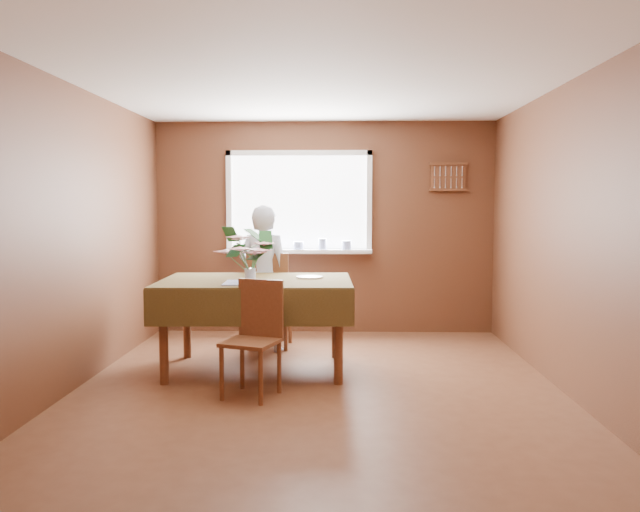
{
  "coord_description": "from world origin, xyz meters",
  "views": [
    {
      "loc": [
        0.17,
        -5.16,
        1.51
      ],
      "look_at": [
        0.0,
        0.55,
        1.05
      ],
      "focal_mm": 35.0,
      "sensor_mm": 36.0,
      "label": 1
    }
  ],
  "objects_px": {
    "chair_near": "(255,332)",
    "flower_bouquet": "(250,251)",
    "chair_far": "(269,297)",
    "dining_table": "(256,291)",
    "seated_woman": "(264,278)"
  },
  "relations": [
    {
      "from": "seated_woman",
      "to": "flower_bouquet",
      "type": "xyz_separation_m",
      "value": [
        -0.0,
        -0.99,
        0.36
      ]
    },
    {
      "from": "chair_near",
      "to": "flower_bouquet",
      "type": "height_order",
      "value": "flower_bouquet"
    },
    {
      "from": "dining_table",
      "to": "seated_woman",
      "type": "relative_size",
      "value": 1.16
    },
    {
      "from": "chair_far",
      "to": "chair_near",
      "type": "xyz_separation_m",
      "value": [
        0.07,
        -1.6,
        -0.05
      ]
    },
    {
      "from": "flower_bouquet",
      "to": "chair_far",
      "type": "bearing_deg",
      "value": 87.59
    },
    {
      "from": "dining_table",
      "to": "chair_far",
      "type": "relative_size",
      "value": 1.73
    },
    {
      "from": "chair_near",
      "to": "flower_bouquet",
      "type": "distance_m",
      "value": 0.82
    },
    {
      "from": "chair_far",
      "to": "dining_table",
      "type": "bearing_deg",
      "value": 91.39
    },
    {
      "from": "dining_table",
      "to": "flower_bouquet",
      "type": "xyz_separation_m",
      "value": [
        -0.03,
        -0.2,
        0.38
      ]
    },
    {
      "from": "chair_far",
      "to": "flower_bouquet",
      "type": "xyz_separation_m",
      "value": [
        -0.04,
        -1.07,
        0.56
      ]
    },
    {
      "from": "chair_far",
      "to": "chair_near",
      "type": "height_order",
      "value": "chair_far"
    },
    {
      "from": "chair_far",
      "to": "chair_near",
      "type": "distance_m",
      "value": 1.6
    },
    {
      "from": "chair_near",
      "to": "seated_woman",
      "type": "xyz_separation_m",
      "value": [
        -0.11,
        1.53,
        0.26
      ]
    },
    {
      "from": "chair_far",
      "to": "seated_woman",
      "type": "relative_size",
      "value": 0.67
    },
    {
      "from": "dining_table",
      "to": "chair_far",
      "type": "distance_m",
      "value": 0.89
    }
  ]
}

